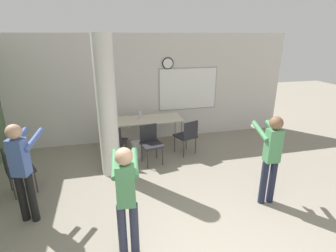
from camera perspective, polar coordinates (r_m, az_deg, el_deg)
name	(u,v)px	position (r m, az deg, el deg)	size (l,w,h in m)	color
wall_back	(145,89)	(7.05, -4.94, 8.11)	(8.00, 0.15, 2.80)	silver
support_pillar	(107,109)	(5.24, -13.15, 3.71)	(0.38, 0.38, 2.80)	silver
folding_table	(147,121)	(6.60, -4.68, 1.17)	(1.79, 0.74, 0.76)	beige
bottle_on_table	(140,115)	(6.57, -6.06, 2.40)	(0.06, 0.06, 0.27)	silver
waste_bin	(136,149)	(6.25, -6.96, -5.06)	(0.25, 0.25, 0.40)	#B2B2B7
chair_table_front	(151,141)	(5.86, -3.79, -3.33)	(0.52, 0.52, 0.87)	#232328
chair_table_right	(187,134)	(6.26, 4.19, -1.85)	(0.57, 0.57, 0.87)	#232328
chair_table_left	(115,141)	(6.01, -11.52, -3.12)	(0.57, 0.57, 0.87)	#232328
chair_by_left_wall	(16,168)	(5.45, -30.26, -7.97)	(0.59, 0.59, 0.87)	#232328
person_playing_front	(126,194)	(3.36, -9.08, -14.51)	(0.37, 0.62, 1.54)	#2D3347
person_playing_side	(271,153)	(4.64, 21.50, -5.57)	(0.37, 0.63, 1.56)	#1E2338
person_watching_back	(22,166)	(4.46, -29.22, -7.59)	(0.48, 0.63, 1.59)	black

